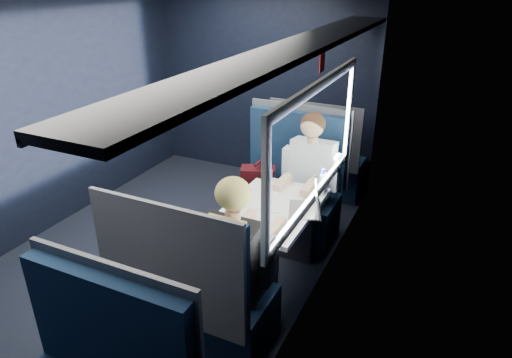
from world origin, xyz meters
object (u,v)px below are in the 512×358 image
at_px(man, 308,177).
at_px(table, 271,214).
at_px(seat_bay_far, 195,298).
at_px(cup, 324,186).
at_px(seat_bay_near, 287,193).
at_px(woman, 238,255).
at_px(laptop, 310,205).
at_px(bottle_small, 322,183).
at_px(seat_row_front, 318,162).

bearing_deg(man, table, -95.52).
distance_m(seat_bay_far, cup, 1.45).
bearing_deg(man, seat_bay_near, 147.07).
distance_m(table, woman, 0.71).
bearing_deg(woman, laptop, 71.80).
bearing_deg(bottle_small, cup, 90.00).
xyz_separation_m(table, bottle_small, (0.30, 0.37, 0.18)).
relative_size(table, laptop, 2.77).
height_order(table, woman, woman).
xyz_separation_m(table, cup, (0.30, 0.44, 0.12)).
relative_size(table, cup, 11.62).
xyz_separation_m(bottle_small, cup, (0.00, 0.07, -0.06)).
distance_m(man, woman, 1.41).
bearing_deg(cup, laptop, -87.85).
bearing_deg(man, seat_row_front, 102.83).
bearing_deg(seat_bay_near, seat_bay_far, -89.58).
distance_m(seat_bay_far, laptop, 1.11).
height_order(table, seat_bay_far, seat_bay_far).
distance_m(seat_bay_near, man, 0.43).
height_order(woman, bottle_small, woman).
height_order(bottle_small, cup, bottle_small).
xyz_separation_m(seat_bay_far, woman, (0.25, 0.17, 0.31)).
relative_size(table, bottle_small, 4.28).
relative_size(man, bottle_small, 5.66).
distance_m(table, cup, 0.54).
bearing_deg(woman, seat_row_front, 95.70).
bearing_deg(seat_bay_near, man, -32.93).
distance_m(woman, bottle_small, 1.10).
height_order(seat_bay_near, seat_bay_far, same).
relative_size(man, cup, 15.37).
bearing_deg(table, cup, 55.93).
xyz_separation_m(man, bottle_small, (0.23, -0.33, 0.12)).
bearing_deg(seat_bay_far, woman, 33.82).
bearing_deg(seat_bay_far, cup, 69.95).
height_order(seat_bay_far, man, man).
relative_size(seat_bay_near, seat_bay_far, 1.00).
distance_m(seat_bay_near, woman, 1.63).
height_order(seat_bay_far, woman, woman).
relative_size(seat_bay_near, man, 0.95).
height_order(table, bottle_small, bottle_small).
distance_m(seat_bay_far, man, 1.62).
xyz_separation_m(seat_row_front, man, (0.25, -1.10, 0.31)).
relative_size(seat_bay_far, bottle_small, 5.40).
relative_size(seat_row_front, cup, 13.48).
relative_size(table, woman, 0.76).
xyz_separation_m(seat_bay_far, laptop, (0.50, 0.91, 0.39)).
height_order(seat_bay_near, seat_row_front, seat_bay_near).
relative_size(bottle_small, cup, 2.71).
distance_m(table, laptop, 0.34).
bearing_deg(cup, man, 131.64).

